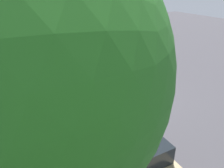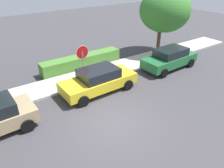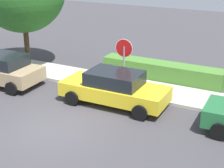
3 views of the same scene
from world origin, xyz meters
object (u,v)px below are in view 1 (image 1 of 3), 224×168
Objects in this scene: parked_car_yellow at (65,86)px; parked_car_tan at (132,159)px; street_tree_near_corner at (17,72)px; stop_sign at (34,74)px; parked_car_green at (43,54)px.

parked_car_yellow is 5.93m from parked_car_tan.
parked_car_yellow is 7.91m from street_tree_near_corner.
parked_car_yellow is (0.25, -1.41, -1.01)m from stop_sign.
stop_sign is 0.66× the size of parked_car_tan.
street_tree_near_corner is at bearing 169.77° from parked_car_green.
street_tree_near_corner is (-6.45, 0.84, 2.53)m from stop_sign.
street_tree_near_corner reaches higher than parked_car_yellow.
stop_sign reaches higher than parked_car_green.
parked_car_tan reaches higher than parked_car_yellow.
parked_car_green is (6.09, -0.06, 0.02)m from parked_car_yellow.
stop_sign is at bearing 17.89° from parked_car_tan.
parked_car_tan is 4.49m from street_tree_near_corner.
parked_car_green reaches higher than parked_car_yellow.
stop_sign reaches higher than parked_car_tan.
stop_sign is 0.39× the size of street_tree_near_corner.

